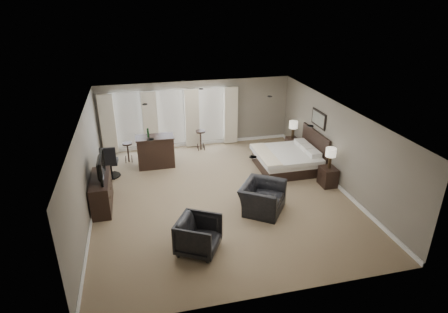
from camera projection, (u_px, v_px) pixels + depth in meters
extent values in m
cube|color=#7E6A50|center=(221.00, 195.00, 11.43)|extent=(7.60, 8.60, 0.04)
cube|color=silver|center=(220.00, 114.00, 10.38)|extent=(7.60, 8.60, 0.04)
cube|color=slate|center=(196.00, 114.00, 14.68)|extent=(7.50, 0.04, 2.60)
cube|color=slate|center=(271.00, 244.00, 7.13)|extent=(7.50, 0.04, 2.60)
cube|color=slate|center=(86.00, 169.00, 10.11)|extent=(0.04, 8.50, 2.60)
cube|color=slate|center=(337.00, 145.00, 11.70)|extent=(0.04, 8.50, 2.60)
cube|color=silver|center=(128.00, 120.00, 14.10)|extent=(1.15, 0.04, 2.05)
cube|color=silver|center=(171.00, 117.00, 14.44)|extent=(1.15, 0.04, 2.05)
cube|color=silver|center=(212.00, 114.00, 14.78)|extent=(1.15, 0.04, 2.05)
cube|color=beige|center=(108.00, 125.00, 13.86)|extent=(0.55, 0.12, 2.30)
cube|color=beige|center=(150.00, 121.00, 14.19)|extent=(0.55, 0.12, 2.30)
cube|color=beige|center=(192.00, 118.00, 14.53)|extent=(0.55, 0.12, 2.30)
cube|color=beige|center=(231.00, 116.00, 14.86)|extent=(0.55, 0.12, 2.30)
cube|color=silver|center=(285.00, 152.00, 12.86)|extent=(2.06, 1.96, 1.31)
cube|color=black|center=(328.00, 177.00, 11.90)|extent=(0.46, 0.56, 0.61)
cube|color=black|center=(292.00, 144.00, 14.49)|extent=(0.40, 0.49, 0.53)
cube|color=beige|center=(330.00, 158.00, 11.64)|extent=(0.33, 0.33, 0.67)
cube|color=beige|center=(293.00, 130.00, 14.25)|extent=(0.33, 0.33, 0.68)
cube|color=slate|center=(318.00, 119.00, 12.65)|extent=(0.04, 0.96, 0.56)
cube|color=black|center=(102.00, 193.00, 10.64)|extent=(0.51, 1.59, 0.92)
imported|color=black|center=(99.00, 176.00, 10.42)|extent=(0.66, 1.15, 0.15)
imported|color=black|center=(263.00, 193.00, 10.44)|extent=(1.39, 1.48, 1.09)
imported|color=black|center=(199.00, 234.00, 8.81)|extent=(1.22, 1.24, 0.96)
cube|color=black|center=(156.00, 151.00, 13.10)|extent=(1.30, 0.68, 1.13)
cube|color=black|center=(128.00, 152.00, 13.53)|extent=(0.45, 0.45, 0.73)
cube|color=black|center=(201.00, 140.00, 14.56)|extent=(0.47, 0.47, 0.78)
cube|color=black|center=(110.00, 161.00, 12.36)|extent=(0.61, 0.61, 1.14)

